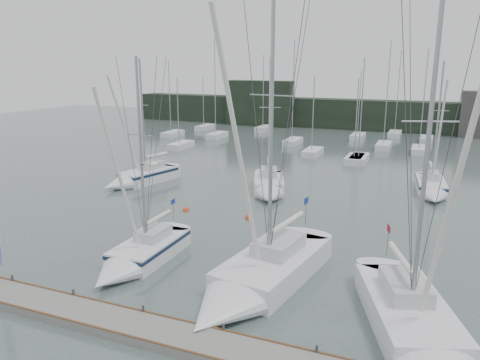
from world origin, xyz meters
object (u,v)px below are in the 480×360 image
at_px(sailboat_near_right, 423,342).
at_px(buoy_a, 249,218).
at_px(sailboat_near_left, 135,258).
at_px(buoy_c, 186,210).
at_px(sailboat_near_center, 251,284).
at_px(sailboat_mid_d, 432,189).
at_px(sailboat_mid_a, 137,178).
at_px(sailboat_mid_b, 269,188).

height_order(sailboat_near_right, buoy_a, sailboat_near_right).
xyz_separation_m(sailboat_near_left, buoy_c, (-2.45, 10.29, -0.53)).
xyz_separation_m(sailboat_near_center, buoy_a, (-4.41, 10.98, -0.61)).
distance_m(sailboat_near_left, sailboat_near_right, 15.60).
relative_size(sailboat_near_left, sailboat_near_right, 0.81).
xyz_separation_m(sailboat_near_right, buoy_c, (-17.84, 12.83, -0.59)).
xyz_separation_m(sailboat_near_right, sailboat_mid_d, (-0.03, 24.80, -0.04)).
xyz_separation_m(sailboat_near_left, sailboat_mid_d, (15.36, 22.27, 0.02)).
distance_m(sailboat_near_left, sailboat_mid_d, 27.05).
bearing_deg(buoy_a, sailboat_near_right, -45.89).
relative_size(sailboat_near_right, sailboat_mid_d, 1.27).
bearing_deg(buoy_a, sailboat_near_left, -105.46).
xyz_separation_m(sailboat_near_right, buoy_a, (-12.52, 12.92, -0.59)).
distance_m(sailboat_near_right, buoy_c, 21.98).
height_order(sailboat_near_center, buoy_a, sailboat_near_center).
height_order(sailboat_near_right, sailboat_mid_a, sailboat_near_right).
height_order(sailboat_near_right, buoy_c, sailboat_near_right).
xyz_separation_m(sailboat_near_left, sailboat_mid_a, (-10.58, 15.56, 0.08)).
distance_m(sailboat_mid_a, sailboat_mid_d, 26.80).
distance_m(sailboat_mid_a, buoy_a, 14.43).
bearing_deg(sailboat_near_right, sailboat_mid_d, 70.21).
bearing_deg(sailboat_near_center, sailboat_near_right, -4.35).
xyz_separation_m(sailboat_near_center, sailboat_near_right, (8.11, -1.93, -0.02)).
height_order(sailboat_near_left, sailboat_near_center, sailboat_near_center).
bearing_deg(sailboat_mid_b, sailboat_near_center, -93.38).
relative_size(sailboat_mid_a, buoy_a, 18.88).
height_order(sailboat_mid_d, buoy_c, sailboat_mid_d).
relative_size(sailboat_near_center, sailboat_mid_d, 1.37).
relative_size(sailboat_near_right, sailboat_mid_b, 1.24).
bearing_deg(sailboat_mid_d, sailboat_mid_a, -171.26).
bearing_deg(sailboat_near_right, buoy_c, 124.42).
bearing_deg(sailboat_mid_b, sailboat_mid_a, 166.59).
bearing_deg(sailboat_mid_b, sailboat_near_left, -116.92).
distance_m(sailboat_near_right, buoy_a, 18.00).
distance_m(sailboat_near_center, sailboat_mid_a, 24.09).
bearing_deg(sailboat_mid_d, sailboat_near_center, -115.22).
height_order(sailboat_near_center, sailboat_near_right, sailboat_near_center).
xyz_separation_m(sailboat_mid_a, buoy_a, (13.46, -5.17, -0.61)).
bearing_deg(sailboat_near_left, sailboat_near_center, -5.15).
height_order(sailboat_near_left, sailboat_mid_b, sailboat_mid_b).
bearing_deg(buoy_a, sailboat_mid_d, 43.57).
xyz_separation_m(sailboat_mid_b, sailboat_mid_d, (13.21, 5.31, -0.05)).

